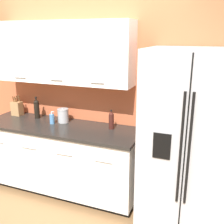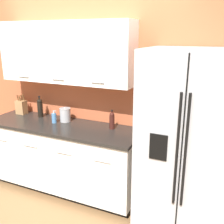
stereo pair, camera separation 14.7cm
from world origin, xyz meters
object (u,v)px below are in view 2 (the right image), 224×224
object	(u,v)px
oil_bottle	(112,120)
wine_bottle	(40,107)
knife_block	(21,107)
steel_canister	(65,115)
refrigerator	(188,145)
soap_dispenser	(54,118)

from	to	relation	value
oil_bottle	wine_bottle	bearing A→B (deg)	178.49
knife_block	steel_canister	bearing A→B (deg)	-2.41
refrigerator	knife_block	world-z (taller)	refrigerator
refrigerator	knife_block	size ratio (longest dim) A/B	6.56
wine_bottle	steel_canister	xyz separation A→B (m)	(0.42, -0.02, -0.04)
wine_bottle	oil_bottle	world-z (taller)	wine_bottle
refrigerator	steel_canister	xyz separation A→B (m)	(-1.58, 0.20, 0.06)
refrigerator	wine_bottle	world-z (taller)	refrigerator
knife_block	soap_dispenser	size ratio (longest dim) A/B	1.73
refrigerator	steel_canister	bearing A→B (deg)	172.72
refrigerator	soap_dispenser	size ratio (longest dim) A/B	11.37
knife_block	oil_bottle	world-z (taller)	knife_block
oil_bottle	steel_canister	distance (m)	0.67
refrigerator	wine_bottle	distance (m)	2.02
steel_canister	oil_bottle	bearing A→B (deg)	-0.66
soap_dispenser	steel_canister	size ratio (longest dim) A/B	0.85
wine_bottle	soap_dispenser	world-z (taller)	wine_bottle
refrigerator	oil_bottle	bearing A→B (deg)	168.00
refrigerator	soap_dispenser	xyz separation A→B (m)	(-1.68, 0.09, 0.03)
refrigerator	steel_canister	distance (m)	1.60
soap_dispenser	oil_bottle	distance (m)	0.77
refrigerator	steel_canister	size ratio (longest dim) A/B	9.69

